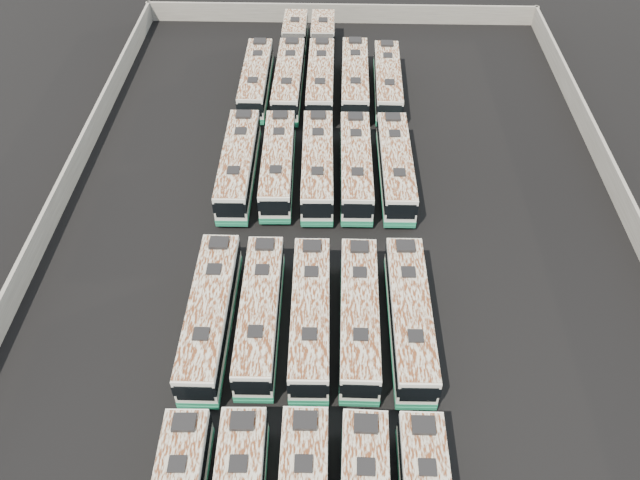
# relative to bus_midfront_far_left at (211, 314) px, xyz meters

# --- Properties ---
(ground) EXTENTS (140.00, 140.00, 0.00)m
(ground) POSITION_rel_bus_midfront_far_left_xyz_m (8.39, 8.53, -1.74)
(ground) COLOR black
(ground) RESTS_ON ground
(perimeter_wall) EXTENTS (45.20, 73.20, 2.20)m
(perimeter_wall) POSITION_rel_bus_midfront_far_left_xyz_m (8.39, 8.53, -0.64)
(perimeter_wall) COLOR slate
(perimeter_wall) RESTS_ON ground
(bus_midfront_far_left) EXTENTS (2.56, 12.05, 3.40)m
(bus_midfront_far_left) POSITION_rel_bus_midfront_far_left_xyz_m (0.00, 0.00, 0.00)
(bus_midfront_far_left) COLOR white
(bus_midfront_far_left) RESTS_ON ground
(bus_midfront_left) EXTENTS (2.56, 11.60, 3.26)m
(bus_midfront_left) POSITION_rel_bus_midfront_far_left_xyz_m (3.19, 0.25, -0.07)
(bus_midfront_left) COLOR white
(bus_midfront_left) RESTS_ON ground
(bus_midfront_center) EXTENTS (2.61, 11.65, 3.27)m
(bus_midfront_center) POSITION_rel_bus_midfront_far_left_xyz_m (6.47, 0.15, -0.06)
(bus_midfront_center) COLOR white
(bus_midfront_center) RESTS_ON ground
(bus_midfront_right) EXTENTS (2.55, 11.59, 3.26)m
(bus_midfront_right) POSITION_rel_bus_midfront_far_left_xyz_m (9.62, 0.19, -0.07)
(bus_midfront_right) COLOR white
(bus_midfront_right) RESTS_ON ground
(bus_midfront_far_right) EXTENTS (2.62, 11.86, 3.33)m
(bus_midfront_far_right) POSITION_rel_bus_midfront_far_left_xyz_m (12.87, 0.17, -0.03)
(bus_midfront_far_right) COLOR white
(bus_midfront_far_right) RESTS_ON ground
(bus_midback_far_left) EXTENTS (2.64, 12.02, 3.38)m
(bus_midback_far_left) POSITION_rel_bus_midfront_far_left_xyz_m (-0.03, 15.65, -0.01)
(bus_midback_far_left) COLOR white
(bus_midback_far_left) RESTS_ON ground
(bus_midback_left) EXTENTS (2.75, 11.77, 3.30)m
(bus_midback_left) POSITION_rel_bus_midfront_far_left_xyz_m (3.21, 15.87, -0.05)
(bus_midback_left) COLOR white
(bus_midback_left) RESTS_ON ground
(bus_midback_center) EXTENTS (2.75, 11.98, 3.36)m
(bus_midback_center) POSITION_rel_bus_midfront_far_left_xyz_m (6.49, 15.75, -0.02)
(bus_midback_center) COLOR white
(bus_midback_center) RESTS_ON ground
(bus_midback_right) EXTENTS (2.58, 11.82, 3.33)m
(bus_midback_right) POSITION_rel_bus_midfront_far_left_xyz_m (9.64, 15.76, -0.04)
(bus_midback_right) COLOR white
(bus_midback_right) RESTS_ON ground
(bus_midback_far_right) EXTENTS (2.65, 11.84, 3.33)m
(bus_midback_far_right) POSITION_rel_bus_midfront_far_left_xyz_m (12.89, 15.74, -0.04)
(bus_midback_far_right) COLOR white
(bus_midback_far_right) RESTS_ON ground
(bus_back_far_left) EXTENTS (2.50, 11.64, 3.28)m
(bus_back_far_left) POSITION_rel_bus_midfront_far_left_xyz_m (0.09, 29.10, -0.06)
(bus_back_far_left) COLOR white
(bus_back_far_left) RESTS_ON ground
(bus_back_left) EXTENTS (2.70, 18.60, 3.37)m
(bus_back_left) POSITION_rel_bus_midfront_far_left_xyz_m (3.34, 32.17, -0.02)
(bus_back_left) COLOR white
(bus_back_left) RESTS_ON ground
(bus_back_center) EXTENTS (2.54, 18.54, 3.36)m
(bus_back_center) POSITION_rel_bus_midfront_far_left_xyz_m (6.40, 32.21, -0.02)
(bus_back_center) COLOR white
(bus_back_center) RESTS_ON ground
(bus_back_right) EXTENTS (2.67, 12.05, 3.39)m
(bus_back_right) POSITION_rel_bus_midfront_far_left_xyz_m (9.73, 29.17, -0.00)
(bus_back_right) COLOR white
(bus_back_right) RESTS_ON ground
(bus_back_far_right) EXTENTS (2.63, 11.56, 3.24)m
(bus_back_far_right) POSITION_rel_bus_midfront_far_left_xyz_m (12.92, 29.08, -0.08)
(bus_back_far_right) COLOR white
(bus_back_far_right) RESTS_ON ground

